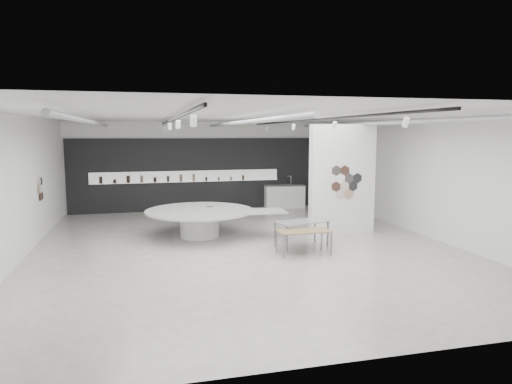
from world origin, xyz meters
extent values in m
cube|color=#B4AFAA|center=(0.00, 0.00, -0.01)|extent=(12.00, 14.00, 0.01)
cube|color=silver|center=(0.00, 0.00, 3.80)|extent=(12.00, 14.00, 0.01)
cube|color=white|center=(0.00, 7.00, 1.90)|extent=(12.00, 0.01, 3.80)
cube|color=white|center=(0.00, -7.00, 1.90)|extent=(12.00, 0.01, 3.80)
cube|color=white|center=(6.00, 0.00, 1.90)|extent=(0.01, 14.00, 3.80)
cube|color=white|center=(-6.00, 0.00, 1.90)|extent=(0.01, 14.00, 3.80)
cylinder|color=#939396|center=(-4.20, 0.50, 3.62)|extent=(0.12, 12.00, 0.12)
cylinder|color=#939396|center=(0.00, 0.50, 3.62)|extent=(0.12, 12.00, 0.12)
cylinder|color=#939396|center=(4.20, 0.50, 3.62)|extent=(0.12, 12.00, 0.12)
cube|color=black|center=(-2.00, 0.00, 3.70)|extent=(0.05, 13.00, 0.06)
cylinder|color=white|center=(-2.00, -5.00, 3.52)|extent=(0.11, 0.18, 0.21)
cylinder|color=white|center=(-2.00, -1.70, 3.52)|extent=(0.11, 0.18, 0.21)
cylinder|color=white|center=(-2.00, 1.60, 3.52)|extent=(0.11, 0.18, 0.21)
cylinder|color=white|center=(-2.00, 4.90, 3.52)|extent=(0.11, 0.18, 0.21)
cube|color=black|center=(2.00, 0.00, 3.70)|extent=(0.05, 13.00, 0.06)
cylinder|color=white|center=(2.00, -5.00, 3.52)|extent=(0.11, 0.18, 0.21)
cylinder|color=white|center=(2.00, -1.70, 3.52)|extent=(0.11, 0.18, 0.21)
cylinder|color=white|center=(2.00, 1.60, 3.52)|extent=(0.11, 0.18, 0.21)
cylinder|color=white|center=(2.00, 4.90, 3.52)|extent=(0.11, 0.18, 0.21)
cylinder|color=#402820|center=(-5.97, 2.50, 1.35)|extent=(0.03, 0.28, 0.28)
cylinder|color=black|center=(-5.97, 2.76, 1.35)|extent=(0.03, 0.28, 0.28)
cylinder|color=white|center=(-5.97, 2.63, 1.58)|extent=(0.03, 0.28, 0.28)
cylinder|color=#A38264|center=(-5.97, 2.37, 1.58)|extent=(0.03, 0.28, 0.28)
cylinder|color=beige|center=(-5.97, 2.50, 1.81)|extent=(0.03, 0.28, 0.28)
cylinder|color=black|center=(-5.97, 2.76, 1.81)|extent=(0.03, 0.28, 0.28)
cube|color=black|center=(0.00, 6.94, 1.55)|extent=(11.80, 0.10, 3.10)
cube|color=white|center=(-1.00, 6.87, 1.48)|extent=(8.00, 0.06, 0.46)
cube|color=white|center=(-1.00, 6.81, 1.25)|extent=(8.00, 0.18, 0.02)
cylinder|color=black|center=(-4.53, 6.81, 1.41)|extent=(0.13, 0.13, 0.29)
cylinder|color=black|center=(-3.99, 6.81, 1.34)|extent=(0.13, 0.13, 0.15)
cylinder|color=black|center=(-3.44, 6.81, 1.42)|extent=(0.14, 0.14, 0.30)
cylinder|color=brown|center=(-2.90, 6.81, 1.41)|extent=(0.12, 0.12, 0.29)
cylinder|color=black|center=(-2.36, 6.81, 1.37)|extent=(0.12, 0.12, 0.21)
cylinder|color=black|center=(-1.81, 6.81, 1.39)|extent=(0.10, 0.10, 0.25)
cylinder|color=brown|center=(-1.27, 6.81, 1.42)|extent=(0.12, 0.12, 0.30)
cylinder|color=brown|center=(-0.73, 6.81, 1.42)|extent=(0.10, 0.10, 0.31)
cylinder|color=black|center=(-0.19, 6.81, 1.35)|extent=(0.09, 0.09, 0.17)
cylinder|color=brown|center=(0.36, 6.81, 1.35)|extent=(0.10, 0.10, 0.16)
cylinder|color=brown|center=(0.90, 6.81, 1.34)|extent=(0.09, 0.09, 0.15)
cylinder|color=black|center=(1.44, 6.81, 1.37)|extent=(0.09, 0.09, 0.21)
cube|color=white|center=(3.50, 1.00, 1.80)|extent=(2.20, 0.35, 3.60)
cylinder|color=beige|center=(3.50, 0.81, 1.60)|extent=(0.34, 0.03, 0.34)
cylinder|color=black|center=(3.80, 0.81, 1.60)|extent=(0.34, 0.03, 0.34)
cylinder|color=#402820|center=(3.20, 0.81, 1.60)|extent=(0.34, 0.03, 0.34)
cylinder|color=black|center=(3.65, 0.81, 1.86)|extent=(0.34, 0.03, 0.34)
cylinder|color=white|center=(3.35, 0.81, 1.86)|extent=(0.34, 0.03, 0.34)
cylinder|color=#A38264|center=(3.65, 0.81, 1.34)|extent=(0.34, 0.03, 0.34)
cylinder|color=beige|center=(3.35, 0.81, 1.34)|extent=(0.34, 0.03, 0.34)
cylinder|color=black|center=(3.95, 0.81, 1.86)|extent=(0.34, 0.03, 0.34)
cylinder|color=#402820|center=(3.50, 0.81, 2.12)|extent=(0.34, 0.03, 0.34)
cylinder|color=black|center=(3.20, 0.81, 2.12)|extent=(0.34, 0.03, 0.34)
cylinder|color=white|center=(-1.12, 1.67, 0.41)|extent=(1.31, 1.31, 0.82)
cylinder|color=#AEAEA4|center=(-1.12, 1.67, 0.84)|extent=(3.64, 3.64, 0.06)
cube|color=#AEAEA4|center=(0.77, 1.09, 0.85)|extent=(1.58, 1.04, 0.05)
cube|color=#A38264|center=(-2.08, 1.72, 0.88)|extent=(0.25, 0.19, 0.01)
cube|color=#402820|center=(-0.71, 2.22, 0.88)|extent=(0.25, 0.19, 0.01)
cube|color=brown|center=(1.39, -1.18, 0.66)|extent=(1.44, 0.74, 0.03)
cube|color=slate|center=(0.72, -1.52, 0.32)|extent=(0.04, 0.04, 0.64)
cube|color=slate|center=(0.70, -0.88, 0.32)|extent=(0.04, 0.04, 0.64)
cube|color=slate|center=(2.07, -1.49, 0.32)|extent=(0.04, 0.04, 0.64)
cube|color=slate|center=(2.06, -0.85, 0.32)|extent=(0.04, 0.04, 0.64)
cube|color=gray|center=(1.61, -0.38, 0.75)|extent=(1.62, 1.07, 0.03)
cube|color=slate|center=(1.01, -0.86, 0.37)|extent=(0.05, 0.05, 0.73)
cube|color=slate|center=(0.85, -0.22, 0.37)|extent=(0.05, 0.05, 0.73)
cube|color=slate|center=(2.37, -0.54, 0.37)|extent=(0.05, 0.05, 0.73)
cube|color=slate|center=(2.22, 0.10, 0.37)|extent=(0.05, 0.05, 0.73)
cube|color=white|center=(3.28, 6.54, 0.49)|extent=(1.80, 0.81, 0.98)
cube|color=gray|center=(3.28, 6.54, 1.00)|extent=(1.85, 0.86, 0.03)
cylinder|color=silver|center=(3.62, 6.67, 1.21)|extent=(0.03, 0.03, 0.39)
cylinder|color=silver|center=(3.54, 6.68, 1.40)|extent=(0.18, 0.04, 0.03)
camera|label=1|loc=(-2.85, -12.75, 3.31)|focal=32.00mm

